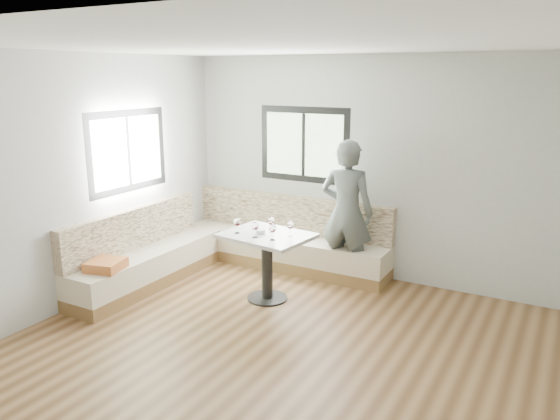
# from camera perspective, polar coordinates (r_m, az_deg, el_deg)

# --- Properties ---
(room) EXTENTS (5.01, 5.01, 2.81)m
(room) POSITION_cam_1_polar(r_m,az_deg,el_deg) (4.84, -1.72, 0.23)
(room) COLOR brown
(room) RESTS_ON ground
(banquette) EXTENTS (2.90, 2.80, 0.95)m
(banquette) POSITION_cam_1_polar(r_m,az_deg,el_deg) (7.18, -5.67, -4.14)
(banquette) COLOR brown
(banquette) RESTS_ON ground
(table) EXTENTS (1.05, 0.87, 0.79)m
(table) POSITION_cam_1_polar(r_m,az_deg,el_deg) (6.27, -1.37, -4.26)
(table) COLOR black
(table) RESTS_ON ground
(person) EXTENTS (0.69, 0.47, 1.81)m
(person) POSITION_cam_1_polar(r_m,az_deg,el_deg) (6.76, 6.98, -0.25)
(person) COLOR #4F5652
(person) RESTS_ON ground
(olive_ramekin) EXTENTS (0.11, 0.11, 0.04)m
(olive_ramekin) POSITION_cam_1_polar(r_m,az_deg,el_deg) (6.23, -2.06, -2.26)
(olive_ramekin) COLOR white
(olive_ramekin) RESTS_ON table
(wine_glass_a) EXTENTS (0.08, 0.08, 0.18)m
(wine_glass_a) POSITION_cam_1_polar(r_m,az_deg,el_deg) (6.23, -4.50, -1.30)
(wine_glass_a) COLOR white
(wine_glass_a) RESTS_ON table
(wine_glass_b) EXTENTS (0.08, 0.08, 0.18)m
(wine_glass_b) POSITION_cam_1_polar(r_m,az_deg,el_deg) (6.05, -2.61, -1.73)
(wine_glass_b) COLOR white
(wine_glass_b) RESTS_ON table
(wine_glass_c) EXTENTS (0.08, 0.08, 0.18)m
(wine_glass_c) POSITION_cam_1_polar(r_m,az_deg,el_deg) (5.96, -0.78, -1.98)
(wine_glass_c) COLOR white
(wine_glass_c) RESTS_ON table
(wine_glass_d) EXTENTS (0.08, 0.08, 0.18)m
(wine_glass_d) POSITION_cam_1_polar(r_m,az_deg,el_deg) (6.26, -0.90, -1.19)
(wine_glass_d) COLOR white
(wine_glass_d) RESTS_ON table
(wine_glass_e) EXTENTS (0.08, 0.08, 0.18)m
(wine_glass_e) POSITION_cam_1_polar(r_m,az_deg,el_deg) (6.09, 1.09, -1.61)
(wine_glass_e) COLOR white
(wine_glass_e) RESTS_ON table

